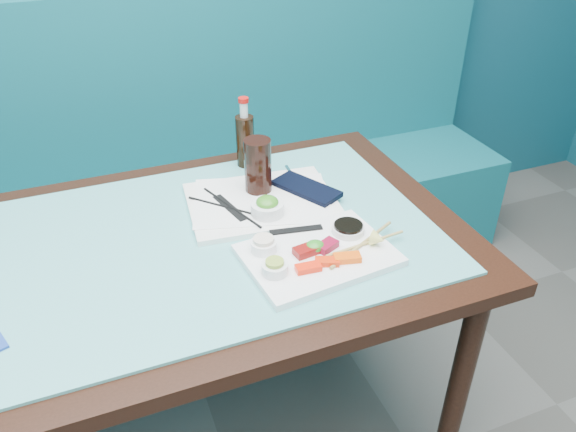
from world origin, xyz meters
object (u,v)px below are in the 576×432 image
object	(u,v)px
sashimi_plate	(318,255)
cola_bottle_body	(245,141)
booth_bench	(155,205)
seaweed_bowl	(267,209)
serving_tray	(262,202)
dining_table	(198,268)
cola_glass	(258,166)

from	to	relation	value
sashimi_plate	cola_bottle_body	distance (m)	0.53
booth_bench	seaweed_bowl	xyz separation A→B (m)	(0.20, -0.82, 0.42)
booth_bench	serving_tray	distance (m)	0.87
sashimi_plate	cola_bottle_body	size ratio (longest dim) A/B	2.18
dining_table	sashimi_plate	xyz separation A→B (m)	(0.26, -0.18, 0.10)
serving_tray	cola_bottle_body	xyz separation A→B (m)	(0.03, 0.24, 0.07)
serving_tray	cola_bottle_body	size ratio (longest dim) A/B	2.50
seaweed_bowl	cola_bottle_body	world-z (taller)	cola_bottle_body
booth_bench	cola_glass	bearing A→B (deg)	-71.86
sashimi_plate	cola_glass	bearing A→B (deg)	90.00
dining_table	cola_bottle_body	bearing A→B (deg)	54.00
sashimi_plate	seaweed_bowl	size ratio (longest dim) A/B	3.98
seaweed_bowl	cola_glass	xyz separation A→B (m)	(0.02, 0.13, 0.06)
sashimi_plate	seaweed_bowl	bearing A→B (deg)	99.00
cola_bottle_body	booth_bench	bearing A→B (deg)	116.53
sashimi_plate	seaweed_bowl	world-z (taller)	seaweed_bowl
booth_bench	dining_table	xyz separation A→B (m)	(0.00, -0.84, 0.29)
sashimi_plate	cola_bottle_body	world-z (taller)	cola_bottle_body
dining_table	booth_bench	bearing A→B (deg)	90.00
cola_glass	cola_bottle_body	bearing A→B (deg)	82.94
cola_bottle_body	dining_table	bearing A→B (deg)	-126.00
sashimi_plate	dining_table	bearing A→B (deg)	138.64
sashimi_plate	cola_glass	distance (m)	0.35
dining_table	serving_tray	distance (m)	0.26
dining_table	serving_tray	xyz separation A→B (m)	(0.21, 0.10, 0.10)
seaweed_bowl	cola_bottle_body	size ratio (longest dim) A/B	0.55
dining_table	sashimi_plate	size ratio (longest dim) A/B	3.98
dining_table	cola_glass	bearing A→B (deg)	34.16
cola_glass	dining_table	bearing A→B (deg)	-145.84
serving_tray	seaweed_bowl	xyz separation A→B (m)	(-0.01, -0.07, 0.03)
dining_table	serving_tray	size ratio (longest dim) A/B	3.48
sashimi_plate	cola_bottle_body	bearing A→B (deg)	85.29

